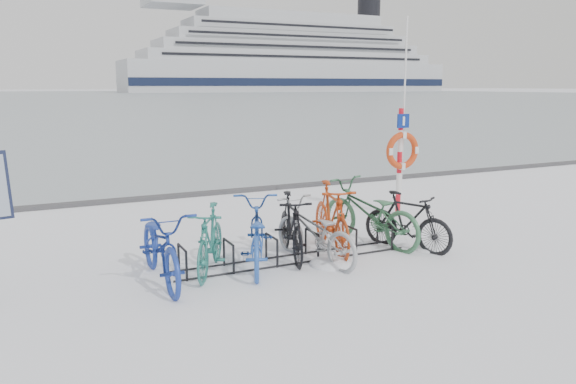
{
  "coord_description": "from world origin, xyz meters",
  "views": [
    {
      "loc": [
        -3.8,
        -7.85,
        2.78
      ],
      "look_at": [
        0.21,
        0.6,
        1.01
      ],
      "focal_mm": 35.0,
      "sensor_mm": 36.0,
      "label": 1
    }
  ],
  "objects": [
    {
      "name": "bike_6",
      "position": [
        1.7,
        0.34,
        0.58
      ],
      "size": [
        1.32,
        2.35,
        1.17
      ],
      "primitive_type": "imported",
      "rotation": [
        0.0,
        0.0,
        3.4
      ],
      "color": "#376C48",
      "rests_on": "ground"
    },
    {
      "name": "lifebuoy_station",
      "position": [
        3.53,
        1.9,
        1.41
      ],
      "size": [
        0.81,
        0.23,
        4.2
      ],
      "color": "red",
      "rests_on": "ground"
    },
    {
      "name": "bike_0",
      "position": [
        -2.12,
        -0.05,
        0.56
      ],
      "size": [
        0.76,
        2.16,
        1.13
      ],
      "primitive_type": "imported",
      "rotation": [
        0.0,
        0.0,
        -0.0
      ],
      "color": "navy",
      "rests_on": "ground"
    },
    {
      "name": "bike_7",
      "position": [
        2.1,
        -0.23,
        0.51
      ],
      "size": [
        1.12,
        1.76,
        1.02
      ],
      "primitive_type": "imported",
      "rotation": [
        0.0,
        0.0,
        0.41
      ],
      "color": "black",
      "rests_on": "ground"
    },
    {
      "name": "ice_sheet",
      "position": [
        0.0,
        155.0,
        0.01
      ],
      "size": [
        400.0,
        298.0,
        0.02
      ],
      "primitive_type": "cube",
      "color": "#98A4AC",
      "rests_on": "ground"
    },
    {
      "name": "bike_4",
      "position": [
        0.31,
        -0.18,
        0.51
      ],
      "size": [
        1.06,
        2.06,
        1.03
      ],
      "primitive_type": "imported",
      "rotation": [
        0.0,
        0.0,
        3.34
      ],
      "color": "#9B9EA2",
      "rests_on": "ground"
    },
    {
      "name": "snow_drifts",
      "position": [
        1.03,
        -0.01,
        0.0
      ],
      "size": [
        4.08,
        1.63,
        0.23
      ],
      "color": "white",
      "rests_on": "ground"
    },
    {
      "name": "ground",
      "position": [
        0.0,
        0.0,
        0.0
      ],
      "size": [
        900.0,
        900.0,
        0.0
      ],
      "primitive_type": "plane",
      "color": "white",
      "rests_on": "ground"
    },
    {
      "name": "quay_edge",
      "position": [
        0.0,
        5.9,
        0.05
      ],
      "size": [
        400.0,
        0.25,
        0.1
      ],
      "primitive_type": "cube",
      "color": "#3F3F42",
      "rests_on": "ground"
    },
    {
      "name": "cruise_ferry",
      "position": [
        107.02,
        223.75,
        13.3
      ],
      "size": [
        148.62,
        28.01,
        48.83
      ],
      "color": "silver",
      "rests_on": "ground"
    },
    {
      "name": "bike_5",
      "position": [
        0.86,
        0.23,
        0.6
      ],
      "size": [
        1.02,
        2.08,
        1.2
      ],
      "primitive_type": "imported",
      "rotation": [
        0.0,
        0.0,
        -0.23
      ],
      "color": "#B23912",
      "rests_on": "ground"
    },
    {
      "name": "bike_3",
      "position": [
        0.07,
        0.19,
        0.54
      ],
      "size": [
        0.95,
        1.88,
        1.09
      ],
      "primitive_type": "imported",
      "rotation": [
        0.0,
        0.0,
        -0.26
      ],
      "color": "black",
      "rests_on": "ground"
    },
    {
      "name": "bike_rack",
      "position": [
        0.0,
        0.0,
        0.18
      ],
      "size": [
        4.0,
        0.48,
        0.46
      ],
      "color": "black",
      "rests_on": "ground"
    },
    {
      "name": "bike_1",
      "position": [
        -1.35,
        0.06,
        0.52
      ],
      "size": [
        1.28,
        1.76,
        1.05
      ],
      "primitive_type": "imported",
      "rotation": [
        0.0,
        0.0,
        -0.51
      ],
      "color": "#247064",
      "rests_on": "ground"
    },
    {
      "name": "bike_2",
      "position": [
        -0.63,
        0.0,
        0.54
      ],
      "size": [
        1.45,
        2.19,
        1.08
      ],
      "primitive_type": "imported",
      "rotation": [
        0.0,
        0.0,
        2.76
      ],
      "color": "#2652AD",
      "rests_on": "ground"
    }
  ]
}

